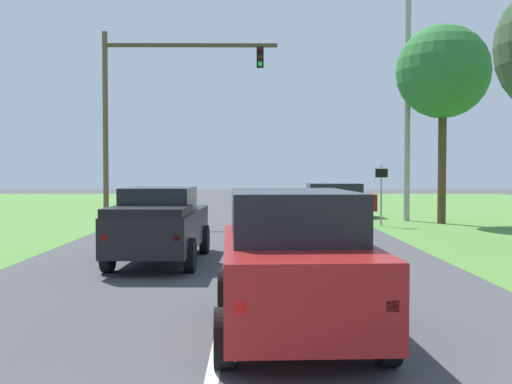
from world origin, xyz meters
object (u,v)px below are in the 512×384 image
Objects in this scene: traffic_light at (148,97)px; oak_tree_right at (443,72)px; utility_pole_right at (407,108)px; crossing_suv_far at (331,199)px; red_suv_near at (293,260)px; keep_moving_sign at (381,187)px; pickup_truck_lead at (160,224)px.

traffic_light is 13.13m from oak_tree_right.
traffic_light is at bearing -176.90° from utility_pole_right.
red_suv_near is at bearing -98.94° from crossing_suv_far.
utility_pole_right reaches higher than oak_tree_right.
oak_tree_right reaches higher than traffic_light.
red_suv_near is at bearing -108.82° from utility_pole_right.
traffic_light reaches higher than crossing_suv_far.
utility_pole_right is at bearing 3.10° from traffic_light.
oak_tree_right is at bearing -53.22° from utility_pole_right.
red_suv_near is 1.82× the size of keep_moving_sign.
pickup_truck_lead is at bearing -126.72° from utility_pole_right.
traffic_light is 0.99× the size of oak_tree_right.
keep_moving_sign is at bearing -73.55° from crossing_suv_far.
crossing_suv_far is at bearing 139.45° from oak_tree_right.
red_suv_near is at bearing -74.53° from traffic_light.
keep_moving_sign reaches higher than red_suv_near.
keep_moving_sign is 0.30× the size of oak_tree_right.
pickup_truck_lead is 0.60× the size of oak_tree_right.
keep_moving_sign is 5.91m from oak_tree_right.
red_suv_near reaches higher than crossing_suv_far.
utility_pole_right is at bearing 53.28° from pickup_truck_lead.
oak_tree_right is 1.96× the size of crossing_suv_far.
pickup_truck_lead is at bearing 113.33° from red_suv_near.
keep_moving_sign is at bearing -122.91° from utility_pole_right.
utility_pole_right reaches higher than crossing_suv_far.
red_suv_near reaches higher than pickup_truck_lead.
oak_tree_right is 2.38m from utility_pole_right.
pickup_truck_lead is at bearing -133.55° from oak_tree_right.
traffic_light is at bearing -161.74° from crossing_suv_far.
oak_tree_right is (10.73, 11.29, 5.65)m from pickup_truck_lead.
oak_tree_right reaches higher than crossing_suv_far.
pickup_truck_lead is at bearing -112.82° from crossing_suv_far.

